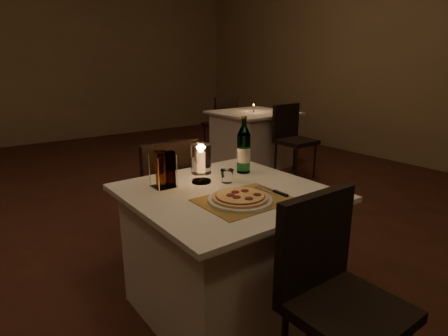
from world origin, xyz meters
TOP-DOWN VIEW (x-y plane):
  - floor at (0.00, 0.00)m, footprint 8.00×10.00m
  - wall_back at (0.00, 5.01)m, footprint 8.00×0.02m
  - main_table at (-0.03, -0.70)m, footprint 1.00×1.00m
  - chair_near at (-0.03, -1.41)m, footprint 0.42×0.42m
  - chair_far at (-0.03, 0.01)m, footprint 0.42×0.42m
  - placemat at (-0.05, -0.88)m, footprint 0.45×0.34m
  - plate at (-0.08, -0.88)m, footprint 0.32×0.32m
  - pizza at (-0.08, -0.88)m, footprint 0.28×0.28m
  - fork at (0.12, -0.85)m, footprint 0.02×0.18m
  - knife at (0.15, -0.91)m, footprint 0.02×0.22m
  - tumbler at (0.06, -0.59)m, footprint 0.08×0.08m
  - water_bottle at (0.26, -0.49)m, footprint 0.08×0.08m
  - hurricane_candle at (-0.06, -0.50)m, footprint 0.12×0.12m
  - cruet_caddy at (-0.27, -0.46)m, footprint 0.12×0.12m
  - neighbor_table_right at (2.23, 1.66)m, footprint 1.00×1.00m
  - neighbor_chair_ra at (2.23, 0.95)m, footprint 0.42×0.42m
  - neighbor_chair_rb at (2.23, 2.38)m, footprint 0.42×0.42m
  - neighbor_candle_right at (2.23, 1.66)m, footprint 0.03×0.03m

SIDE VIEW (x-z plane):
  - floor at x=0.00m, z-range -0.02..0.00m
  - main_table at x=-0.03m, z-range 0.00..0.74m
  - neighbor_table_right at x=2.23m, z-range 0.00..0.74m
  - chair_near at x=-0.03m, z-range 0.10..1.00m
  - chair_far at x=-0.03m, z-range 0.10..1.00m
  - neighbor_chair_ra at x=2.23m, z-range 0.10..1.00m
  - neighbor_chair_rb at x=2.23m, z-range 0.10..1.00m
  - placemat at x=-0.05m, z-range 0.74..0.74m
  - fork at x=0.12m, z-range 0.74..0.75m
  - knife at x=0.15m, z-range 0.74..0.76m
  - plate at x=-0.08m, z-range 0.74..0.76m
  - pizza at x=-0.08m, z-range 0.76..0.78m
  - tumbler at x=0.06m, z-range 0.74..0.82m
  - neighbor_candle_right at x=2.23m, z-range 0.73..0.84m
  - cruet_caddy at x=-0.27m, z-range 0.73..0.94m
  - hurricane_candle at x=-0.06m, z-range 0.76..0.98m
  - water_bottle at x=0.26m, z-range 0.71..1.06m
  - wall_back at x=0.00m, z-range 0.00..3.00m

